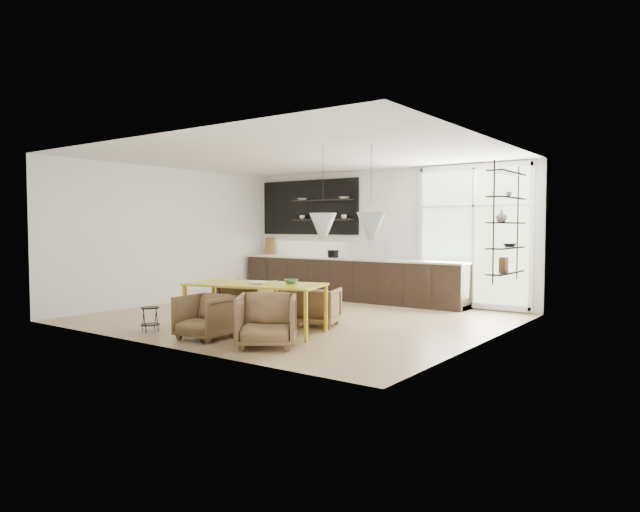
{
  "coord_description": "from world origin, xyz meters",
  "views": [
    {
      "loc": [
        6.32,
        -7.98,
        1.65
      ],
      "look_at": [
        0.09,
        0.6,
        1.09
      ],
      "focal_mm": 32.0,
      "sensor_mm": 36.0,
      "label": 1
    }
  ],
  "objects_px": {
    "armchair_back_left": "(248,301)",
    "wire_stool": "(150,316)",
    "armchair_front_left": "(205,317)",
    "armchair_front_right": "(267,320)",
    "armchair_back_right": "(317,307)",
    "dining_table": "(256,287)"
  },
  "relations": [
    {
      "from": "armchair_back_left",
      "to": "wire_stool",
      "type": "distance_m",
      "value": 1.67
    },
    {
      "from": "armchair_back_left",
      "to": "armchair_front_left",
      "type": "height_order",
      "value": "armchair_back_left"
    },
    {
      "from": "armchair_front_left",
      "to": "armchair_front_right",
      "type": "relative_size",
      "value": 0.89
    },
    {
      "from": "armchair_back_right",
      "to": "wire_stool",
      "type": "bearing_deg",
      "value": 26.85
    },
    {
      "from": "armchair_back_right",
      "to": "armchair_front_left",
      "type": "relative_size",
      "value": 0.98
    },
    {
      "from": "armchair_front_left",
      "to": "armchair_front_right",
      "type": "distance_m",
      "value": 1.1
    },
    {
      "from": "armchair_back_left",
      "to": "wire_stool",
      "type": "relative_size",
      "value": 2.11
    },
    {
      "from": "dining_table",
      "to": "armchair_back_left",
      "type": "xyz_separation_m",
      "value": [
        -0.77,
        0.64,
        -0.35
      ]
    },
    {
      "from": "armchair_back_left",
      "to": "dining_table",
      "type": "bearing_deg",
      "value": 124.24
    },
    {
      "from": "armchair_back_left",
      "to": "wire_stool",
      "type": "height_order",
      "value": "armchair_back_left"
    },
    {
      "from": "dining_table",
      "to": "armchair_front_left",
      "type": "xyz_separation_m",
      "value": [
        -0.26,
        -0.81,
        -0.39
      ]
    },
    {
      "from": "armchair_back_left",
      "to": "armchair_front_left",
      "type": "bearing_deg",
      "value": 93.68
    },
    {
      "from": "armchair_front_left",
      "to": "armchair_back_right",
      "type": "bearing_deg",
      "value": 65.05
    },
    {
      "from": "dining_table",
      "to": "armchair_front_right",
      "type": "height_order",
      "value": "dining_table"
    },
    {
      "from": "dining_table",
      "to": "wire_stool",
      "type": "xyz_separation_m",
      "value": [
        -1.42,
        -0.89,
        -0.47
      ]
    },
    {
      "from": "armchair_back_left",
      "to": "armchair_front_left",
      "type": "distance_m",
      "value": 1.54
    },
    {
      "from": "armchair_front_left",
      "to": "armchair_back_left",
      "type": "bearing_deg",
      "value": 104.82
    },
    {
      "from": "dining_table",
      "to": "armchair_front_left",
      "type": "height_order",
      "value": "dining_table"
    },
    {
      "from": "armchair_back_left",
      "to": "armchair_front_left",
      "type": "relative_size",
      "value": 1.12
    },
    {
      "from": "armchair_front_right",
      "to": "wire_stool",
      "type": "height_order",
      "value": "armchair_front_right"
    },
    {
      "from": "armchair_back_right",
      "to": "dining_table",
      "type": "bearing_deg",
      "value": 48.56
    },
    {
      "from": "armchair_front_right",
      "to": "wire_stool",
      "type": "bearing_deg",
      "value": 148.92
    }
  ]
}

